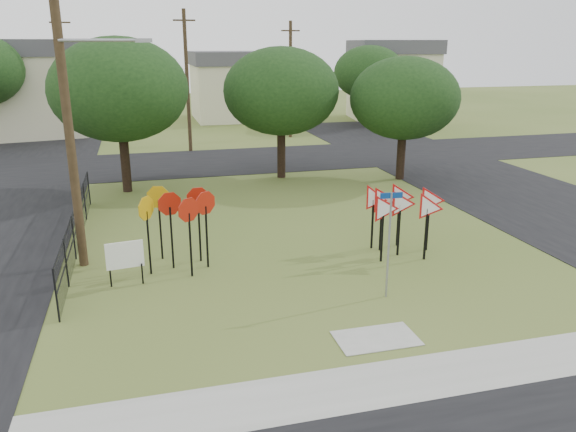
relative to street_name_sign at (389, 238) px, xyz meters
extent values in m
plane|color=#495D23|center=(-1.23, 0.24, -1.76)|extent=(140.00, 140.00, 0.00)
cube|color=#999A92|center=(-1.23, -3.96, -1.75)|extent=(30.00, 1.60, 0.02)
cube|color=#495D23|center=(-1.23, -5.16, -1.75)|extent=(30.00, 0.80, 0.02)
cube|color=black|center=(10.77, 10.24, -1.75)|extent=(8.00, 50.00, 0.02)
cube|color=black|center=(-1.23, 20.24, -1.75)|extent=(60.00, 8.00, 0.02)
cube|color=#999A92|center=(-1.23, -2.16, -1.75)|extent=(2.00, 1.20, 0.02)
cylinder|color=gray|center=(0.00, 0.00, -0.22)|extent=(0.06, 0.06, 3.07)
cube|color=navy|center=(0.00, 0.00, 1.23)|extent=(0.63, 0.07, 0.16)
cube|color=black|center=(-5.72, 3.72, -0.73)|extent=(0.06, 0.06, 2.04)
cube|color=black|center=(-4.80, 4.13, -0.73)|extent=(0.06, 0.06, 2.04)
cube|color=black|center=(-5.21, 2.90, -0.73)|extent=(0.06, 0.06, 2.04)
cube|color=black|center=(-6.43, 3.41, -0.73)|extent=(0.06, 0.06, 2.04)
cube|color=black|center=(-6.02, 4.64, -0.73)|extent=(0.06, 0.06, 2.04)
cube|color=black|center=(-4.63, 3.53, -0.73)|extent=(0.06, 0.06, 2.04)
cube|color=black|center=(0.97, 2.55, -0.87)|extent=(0.06, 0.06, 1.77)
cube|color=black|center=(1.75, 2.94, -0.87)|extent=(0.06, 0.06, 1.77)
cube|color=black|center=(2.44, 2.35, -0.87)|extent=(0.06, 0.06, 1.77)
cube|color=black|center=(1.36, 3.53, -0.87)|extent=(0.06, 0.06, 1.77)
cube|color=black|center=(2.14, 3.82, -0.87)|extent=(0.06, 0.06, 1.77)
cube|color=black|center=(2.93, 3.14, -0.87)|extent=(0.06, 0.06, 1.77)
cube|color=black|center=(1.16, 3.80, -0.87)|extent=(0.06, 0.06, 1.77)
cube|color=black|center=(-7.60, 2.72, -1.44)|extent=(0.05, 0.05, 0.64)
cube|color=black|center=(-6.69, 2.72, -1.44)|extent=(0.05, 0.05, 0.64)
cube|color=white|center=(-7.15, 2.72, -0.80)|extent=(1.09, 0.19, 0.82)
cylinder|color=#42321E|center=(-8.53, 4.74, 3.24)|extent=(0.28, 0.28, 10.00)
cylinder|color=gray|center=(-7.33, 4.64, 5.24)|extent=(2.40, 0.10, 0.10)
cube|color=gray|center=(-6.13, 4.64, 5.24)|extent=(0.50, 0.18, 0.12)
cylinder|color=#42321E|center=(-3.23, 24.24, 2.74)|extent=(0.24, 0.24, 9.00)
cube|color=#42321E|center=(-3.23, 24.24, 6.54)|extent=(1.40, 0.10, 0.10)
cylinder|color=#42321E|center=(4.77, 28.24, 2.49)|extent=(0.24, 0.24, 8.50)
cube|color=#42321E|center=(4.77, 28.24, 6.04)|extent=(1.40, 0.10, 0.10)
cylinder|color=#42321E|center=(-11.23, 30.24, 2.74)|extent=(0.24, 0.24, 9.00)
cube|color=#42321E|center=(-11.23, 30.24, 6.54)|extent=(1.40, 0.10, 0.10)
cylinder|color=black|center=(-8.83, 0.74, -1.01)|extent=(0.05, 0.05, 1.50)
cylinder|color=black|center=(-8.83, 3.04, -1.01)|extent=(0.05, 0.05, 1.50)
cylinder|color=black|center=(-8.83, 5.34, -1.01)|extent=(0.05, 0.05, 1.50)
cylinder|color=black|center=(-8.83, 7.64, -1.01)|extent=(0.05, 0.05, 1.50)
cylinder|color=black|center=(-8.83, 9.94, -1.01)|extent=(0.05, 0.05, 1.50)
cylinder|color=black|center=(-8.83, 12.24, -1.01)|extent=(0.05, 0.05, 1.50)
cube|color=black|center=(-8.83, 6.49, -0.30)|extent=(0.03, 11.50, 0.03)
cube|color=black|center=(-8.83, 6.49, -1.01)|extent=(0.03, 11.50, 0.03)
cube|color=black|center=(-8.83, 6.49, -1.01)|extent=(0.01, 11.50, 1.50)
cube|color=beige|center=(-15.23, 34.24, 1.24)|extent=(10.08, 8.46, 6.00)
cube|color=#4D4D52|center=(-15.23, 34.24, 4.84)|extent=(10.58, 8.88, 1.20)
cube|color=beige|center=(2.77, 40.24, 0.74)|extent=(8.00, 8.00, 5.00)
cube|color=#4D4D52|center=(2.77, 40.24, 3.84)|extent=(8.40, 8.40, 1.20)
cube|color=beige|center=(16.77, 36.24, 1.24)|extent=(7.91, 7.91, 6.00)
cube|color=#4D4D52|center=(16.77, 36.24, 4.84)|extent=(8.30, 8.30, 1.20)
cylinder|color=black|center=(-7.23, 14.24, -0.44)|extent=(0.44, 0.44, 2.62)
ellipsoid|color=black|center=(-7.23, 14.24, 3.11)|extent=(6.40, 6.40, 4.80)
cylinder|color=black|center=(0.77, 15.24, -0.53)|extent=(0.44, 0.44, 2.45)
ellipsoid|color=black|center=(0.77, 15.24, 2.79)|extent=(6.00, 6.00, 4.50)
cylinder|color=black|center=(6.77, 13.24, -0.62)|extent=(0.44, 0.44, 2.27)
ellipsoid|color=black|center=(6.77, 13.24, 2.48)|extent=(5.60, 5.60, 4.20)
cylinder|color=black|center=(12.77, 32.24, -0.53)|extent=(0.44, 0.44, 2.45)
ellipsoid|color=black|center=(12.77, 32.24, 2.79)|extent=(6.00, 6.00, 4.50)
camera|label=1|loc=(-6.44, -13.42, 5.16)|focal=35.00mm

